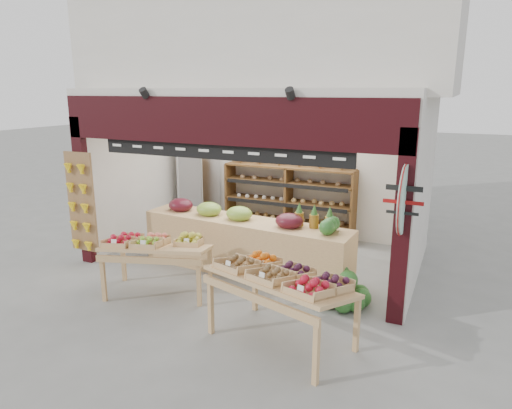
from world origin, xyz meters
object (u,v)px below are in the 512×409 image
at_px(mid_counter, 244,244).
at_px(display_table_left, 151,245).
at_px(display_table_right, 282,277).
at_px(back_shelving, 289,184).
at_px(cardboard_stack, 186,236).
at_px(watermelon_pile, 344,293).
at_px(refrigerator, 199,187).

xyz_separation_m(mid_counter, display_table_left, (-0.94, -1.33, 0.27)).
height_order(mid_counter, display_table_right, mid_counter).
distance_m(back_shelving, display_table_right, 4.41).
height_order(cardboard_stack, watermelon_pile, cardboard_stack).
bearing_deg(mid_counter, display_table_right, -52.58).
bearing_deg(refrigerator, display_table_right, -44.22).
bearing_deg(watermelon_pile, back_shelving, 124.65).
xyz_separation_m(back_shelving, display_table_right, (1.48, -4.14, -0.28)).
bearing_deg(cardboard_stack, back_shelving, 44.51).
bearing_deg(refrigerator, mid_counter, -40.50).
bearing_deg(display_table_right, watermelon_pile, 70.46).
bearing_deg(display_table_right, mid_counter, 127.42).
xyz_separation_m(cardboard_stack, mid_counter, (1.64, -0.69, 0.29)).
bearing_deg(mid_counter, watermelon_pile, -16.14).
bearing_deg(watermelon_pile, display_table_left, -164.72).
xyz_separation_m(cardboard_stack, watermelon_pile, (3.55, -1.24, -0.03)).
height_order(cardboard_stack, display_table_left, display_table_left).
xyz_separation_m(back_shelving, mid_counter, (0.04, -2.27, -0.64)).
distance_m(back_shelving, mid_counter, 2.36).
height_order(cardboard_stack, display_table_right, display_table_right).
distance_m(display_table_right, watermelon_pile, 1.56).
bearing_deg(display_table_right, refrigerator, 132.23).
distance_m(refrigerator, display_table_right, 5.40).
distance_m(display_table_left, watermelon_pile, 3.01).
xyz_separation_m(refrigerator, cardboard_stack, (0.55, -1.43, -0.69)).
relative_size(back_shelving, cardboard_stack, 2.90).
bearing_deg(watermelon_pile, display_table_right, -109.54).
bearing_deg(mid_counter, refrigerator, 135.96).
relative_size(back_shelving, refrigerator, 1.58).
distance_m(mid_counter, watermelon_pile, 2.01).
bearing_deg(back_shelving, refrigerator, -176.21).
height_order(back_shelving, display_table_right, back_shelving).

